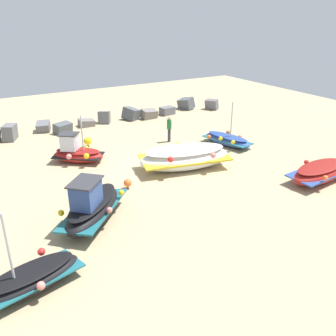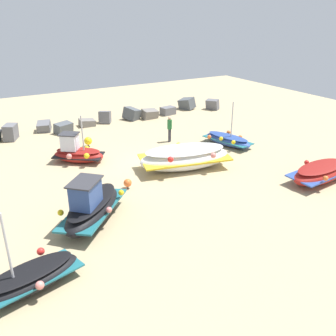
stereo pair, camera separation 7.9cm
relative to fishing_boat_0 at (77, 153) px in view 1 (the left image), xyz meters
name	(u,v)px [view 1 (the left image)]	position (x,y,z in m)	size (l,w,h in m)	color
ground_plane	(159,165)	(3.99, -2.97, -0.57)	(47.67, 47.67, 0.00)	tan
fishing_boat_0	(77,153)	(0.00, 0.00, 0.00)	(3.18, 2.87, 2.90)	maroon
fishing_boat_1	(320,172)	(10.32, -9.13, -0.08)	(4.10, 2.11, 0.93)	maroon
fishing_boat_2	(185,157)	(5.02, -4.11, 0.11)	(5.61, 3.18, 1.37)	white
fishing_boat_3	(30,279)	(-4.69, -9.97, -0.17)	(3.65, 2.16, 3.06)	black
fishing_boat_4	(227,140)	(9.64, -2.20, -0.18)	(2.13, 3.74, 3.02)	#2D4C9E
fishing_boat_5	(92,207)	(-1.52, -7.02, 0.14)	(4.04, 4.11, 2.18)	black
person_walking	(169,127)	(6.63, 0.38, 0.46)	(0.32, 0.32, 1.77)	#2D2D38
breakwater_rocks	(100,119)	(3.99, 6.73, -0.13)	(22.17, 2.86, 1.30)	slate
mooring_buoy_0	(88,141)	(1.43, 2.24, -0.18)	(0.53, 0.53, 0.66)	#3F3F42
mooring_buoy_1	(128,183)	(1.10, -4.85, -0.26)	(0.42, 0.42, 0.52)	#3F3F42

